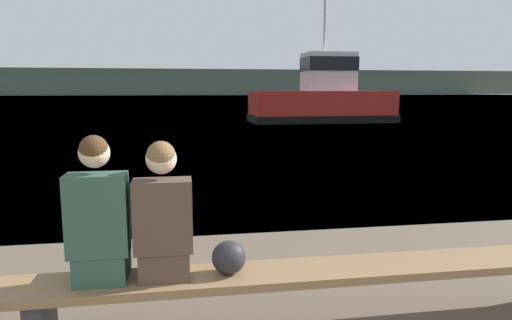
% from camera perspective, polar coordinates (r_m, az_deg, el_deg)
% --- Properties ---
extents(water_surface, '(240.00, 240.00, 0.00)m').
position_cam_1_polar(water_surface, '(125.49, -9.38, 7.84)').
color(water_surface, '#426B8E').
rests_on(water_surface, ground).
extents(far_shoreline, '(600.00, 12.00, 9.63)m').
position_cam_1_polar(far_shoreline, '(182.53, -9.44, 9.61)').
color(far_shoreline, '#424738').
rests_on(far_shoreline, ground).
extents(bench_main, '(8.49, 0.44, 0.49)m').
position_cam_1_polar(bench_main, '(3.52, -25.50, -15.23)').
color(bench_main, brown).
rests_on(bench_main, ground).
extents(person_left, '(0.40, 0.41, 1.01)m').
position_cam_1_polar(person_left, '(3.27, -19.05, -7.18)').
color(person_left, '#2D4C3D').
rests_on(person_left, bench_main).
extents(person_right, '(0.40, 0.41, 0.97)m').
position_cam_1_polar(person_right, '(3.23, -11.51, -7.38)').
color(person_right, '#4C382D').
rests_on(person_right, bench_main).
extents(shopping_bag, '(0.24, 0.22, 0.24)m').
position_cam_1_polar(shopping_bag, '(3.33, -3.42, -12.06)').
color(shopping_bag, '#232328').
rests_on(shopping_bag, bench_main).
extents(tugboat_red, '(8.00, 3.49, 6.84)m').
position_cam_1_polar(tugboat_red, '(26.15, 8.32, 7.40)').
color(tugboat_red, red).
rests_on(tugboat_red, water_surface).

